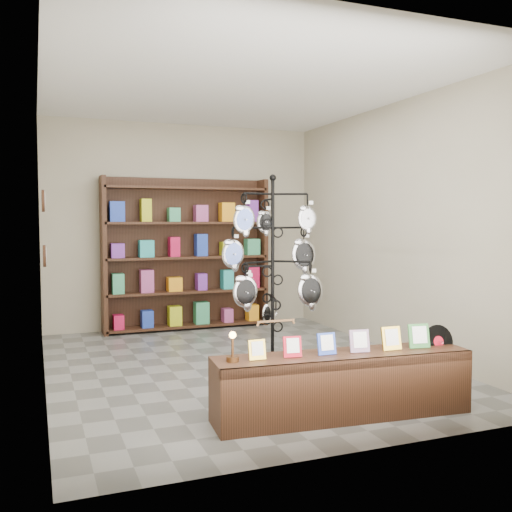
{
  "coord_description": "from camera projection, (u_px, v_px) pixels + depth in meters",
  "views": [
    {
      "loc": [
        -2.06,
        -5.81,
        1.59
      ],
      "look_at": [
        -0.19,
        -1.0,
        1.27
      ],
      "focal_mm": 40.0,
      "sensor_mm": 36.0,
      "label": 1
    }
  ],
  "objects": [
    {
      "name": "ground",
      "position": [
        239.0,
        365.0,
        6.25
      ],
      "size": [
        5.0,
        5.0,
        0.0
      ],
      "primitive_type": "plane",
      "color": "slate",
      "rests_on": "ground"
    },
    {
      "name": "display_tree",
      "position": [
        273.0,
        262.0,
        5.66
      ],
      "size": [
        1.04,
        0.94,
        2.04
      ],
      "rotation": [
        0.0,
        0.0,
        -0.11
      ],
      "color": "black",
      "rests_on": "ground"
    },
    {
      "name": "back_shelving",
      "position": [
        187.0,
        259.0,
        8.32
      ],
      "size": [
        2.42,
        0.36,
        2.2
      ],
      "color": "black",
      "rests_on": "ground"
    },
    {
      "name": "wall_clocks",
      "position": [
        44.0,
        228.0,
        6.19
      ],
      "size": [
        0.03,
        0.24,
        0.84
      ],
      "color": "black",
      "rests_on": "ground"
    },
    {
      "name": "front_shelf",
      "position": [
        343.0,
        385.0,
        4.6
      ],
      "size": [
        2.15,
        0.61,
        0.75
      ],
      "rotation": [
        0.0,
        0.0,
        -0.08
      ],
      "color": "black",
      "rests_on": "ground"
    },
    {
      "name": "room_envelope",
      "position": [
        239.0,
        196.0,
        6.13
      ],
      "size": [
        5.0,
        5.0,
        5.0
      ],
      "color": "#ABA28A",
      "rests_on": "ground"
    }
  ]
}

